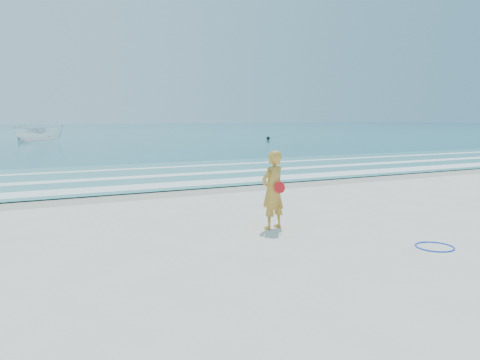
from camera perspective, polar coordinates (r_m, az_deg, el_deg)
name	(u,v)px	position (r m, az deg, el deg)	size (l,w,h in m)	color
ground	(327,261)	(8.83, 10.59, -9.64)	(400.00, 400.00, 0.00)	silver
wet_sand	(172,192)	(16.72, -8.28, -1.40)	(400.00, 2.40, 0.00)	#B2A893
ocean	(33,130)	(111.85, -23.93, 5.64)	(400.00, 190.00, 0.04)	#19727F
shallow	(137,175)	(21.48, -12.46, 0.61)	(400.00, 10.00, 0.01)	#59B7AD
foam_near	(161,185)	(17.94, -9.58, -0.65)	(400.00, 1.40, 0.01)	white
foam_mid	(141,177)	(20.71, -11.92, 0.39)	(400.00, 0.90, 0.01)	white
foam_far	(124,169)	(23.90, -13.92, 1.27)	(400.00, 0.60, 0.01)	white
hoop	(435,247)	(10.30, 22.65, -7.52)	(0.76, 0.76, 0.03)	#0D3FEB
boat	(40,133)	(53.36, -23.23, 5.28)	(1.86, 4.96, 1.91)	white
buoy	(268,138)	(54.31, 3.45, 5.12)	(0.42, 0.42, 0.42)	black
woman	(273,190)	(10.93, 4.02, -1.22)	(0.77, 0.62, 1.85)	gold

